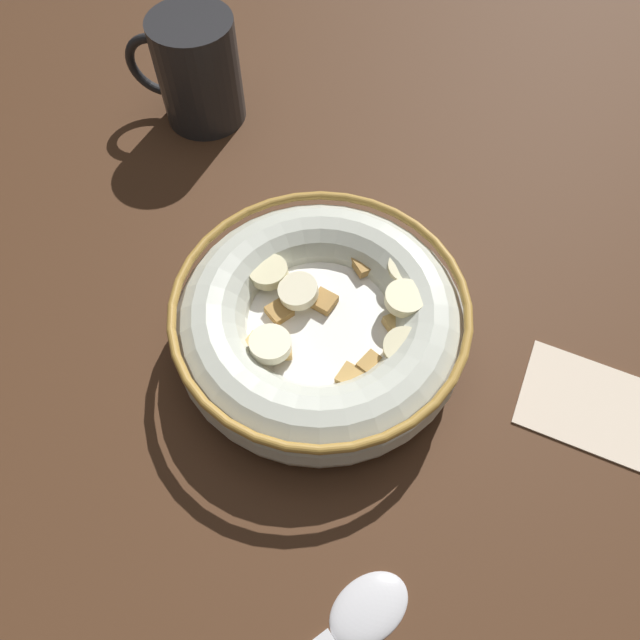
# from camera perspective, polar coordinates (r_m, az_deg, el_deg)

# --- Properties ---
(ground_plane) EXTENTS (0.98, 0.98, 0.02)m
(ground_plane) POSITION_cam_1_polar(r_m,az_deg,el_deg) (0.43, -0.00, -2.74)
(ground_plane) COLOR #472B19
(cereal_bowl) EXTENTS (0.20, 0.20, 0.05)m
(cereal_bowl) POSITION_cam_1_polar(r_m,az_deg,el_deg) (0.40, 0.05, -0.21)
(cereal_bowl) COLOR beige
(cereal_bowl) RESTS_ON ground_plane
(spoon) EXTENTS (0.12, 0.13, 0.01)m
(spoon) POSITION_cam_1_polar(r_m,az_deg,el_deg) (0.37, 2.40, -27.59)
(spoon) COLOR silver
(spoon) RESTS_ON ground_plane
(coffee_mug) EXTENTS (0.10, 0.07, 0.09)m
(coffee_mug) POSITION_cam_1_polar(r_m,az_deg,el_deg) (0.56, -11.88, 22.54)
(coffee_mug) COLOR #262628
(coffee_mug) RESTS_ON ground_plane
(folded_napkin) EXTENTS (0.12, 0.09, 0.00)m
(folded_napkin) POSITION_cam_1_polar(r_m,az_deg,el_deg) (0.44, 26.00, -7.86)
(folded_napkin) COLOR beige
(folded_napkin) RESTS_ON ground_plane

